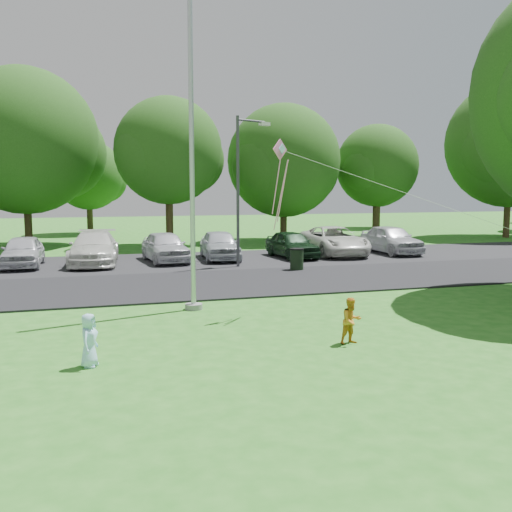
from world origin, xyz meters
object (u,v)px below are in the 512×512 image
object	(u,v)px
flagpole	(192,162)
child_yellow	(351,321)
child_blue	(89,340)
street_lamp	(242,178)
trash_can	(297,260)
kite	(289,169)

from	to	relation	value
flagpole	child_yellow	distance (m)	6.46
flagpole	child_blue	bearing A→B (deg)	-122.14
street_lamp	trash_can	world-z (taller)	street_lamp
child_blue	street_lamp	bearing A→B (deg)	-6.12
flagpole	street_lamp	size ratio (longest dim) A/B	1.54
flagpole	street_lamp	distance (m)	8.81
kite	child_blue	bearing A→B (deg)	-179.39
kite	flagpole	bearing A→B (deg)	118.81
flagpole	street_lamp	world-z (taller)	flagpole
child_yellow	child_blue	world-z (taller)	child_blue
child_blue	kite	size ratio (longest dim) A/B	0.15
flagpole	child_yellow	world-z (taller)	flagpole
child_yellow	kite	bearing A→B (deg)	85.48
street_lamp	kite	distance (m)	9.48
child_blue	flagpole	bearing A→B (deg)	-10.74
kite	street_lamp	bearing A→B (deg)	51.19
flagpole	child_yellow	size ratio (longest dim) A/B	9.59
child_yellow	trash_can	bearing A→B (deg)	65.15
child_yellow	street_lamp	bearing A→B (deg)	75.40
street_lamp	child_blue	size ratio (longest dim) A/B	6.16
flagpole	kite	bearing A→B (deg)	-30.23
trash_can	child_yellow	size ratio (longest dim) A/B	0.91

